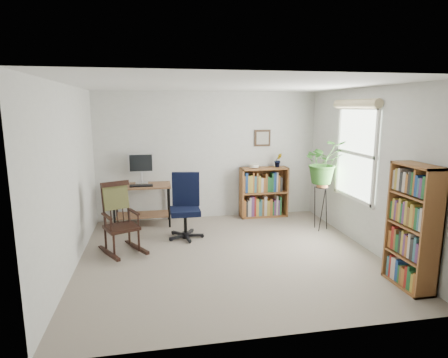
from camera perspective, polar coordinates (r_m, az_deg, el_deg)
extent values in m
cube|color=gray|center=(5.53, 0.77, -11.52)|extent=(4.20, 4.00, 0.00)
cube|color=silver|center=(5.12, 0.84, 14.14)|extent=(4.20, 4.00, 0.00)
cube|color=silver|center=(7.15, -2.35, 3.56)|extent=(4.20, 0.00, 2.40)
cube|color=silver|center=(3.31, 7.66, -5.17)|extent=(4.20, 0.00, 2.40)
cube|color=silver|center=(5.21, -22.46, 0.01)|extent=(0.00, 4.00, 2.40)
cube|color=silver|center=(5.97, 20.99, 1.40)|extent=(0.00, 4.00, 2.40)
cube|color=black|center=(6.74, -12.49, -0.99)|extent=(0.40, 0.15, 0.02)
imported|color=#2A5C20|center=(6.53, 15.06, 5.65)|extent=(1.69, 1.88, 1.46)
imported|color=#2A5C20|center=(7.31, 8.23, 2.24)|extent=(0.13, 0.24, 0.11)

